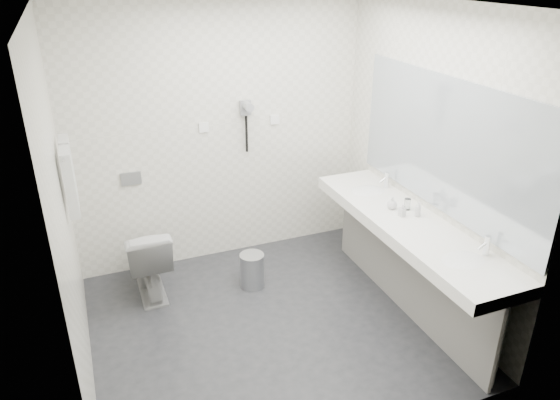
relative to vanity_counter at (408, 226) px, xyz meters
name	(u,v)px	position (x,y,z in m)	size (l,w,h in m)	color
floor	(270,325)	(-1.12, 0.20, -0.80)	(2.80, 2.80, 0.00)	#292A2E
ceiling	(267,4)	(-1.12, 0.20, 1.70)	(2.80, 2.80, 0.00)	white
wall_back	(220,136)	(-1.12, 1.50, 0.45)	(2.80, 2.80, 0.00)	white
wall_front	(357,278)	(-1.12, -1.10, 0.45)	(2.80, 2.80, 0.00)	white
wall_left	(64,218)	(-2.52, 0.20, 0.45)	(2.60, 2.60, 0.00)	white
wall_right	(428,161)	(0.27, 0.20, 0.45)	(2.60, 2.60, 0.00)	white
vanity_counter	(408,226)	(0.00, 0.00, 0.00)	(0.55, 2.20, 0.10)	white
vanity_panel	(406,271)	(0.02, 0.00, -0.42)	(0.03, 2.15, 0.75)	gray
vanity_post_near	(498,347)	(0.05, -1.04, -0.42)	(0.06, 0.06, 0.75)	silver
vanity_post_far	(349,218)	(0.05, 1.04, -0.42)	(0.06, 0.06, 0.75)	silver
mirror	(446,146)	(0.26, 0.00, 0.65)	(0.02, 2.20, 1.05)	#B2BCC6
basin_near	(463,262)	(0.00, -0.65, 0.04)	(0.40, 0.31, 0.05)	white
basin_far	(367,192)	(0.00, 0.65, 0.04)	(0.40, 0.31, 0.05)	white
faucet_near	(487,245)	(0.19, -0.65, 0.12)	(0.04, 0.04, 0.15)	silver
faucet_far	(387,180)	(0.19, 0.65, 0.12)	(0.04, 0.04, 0.15)	silver
soap_bottle_a	(402,210)	(-0.01, 0.10, 0.10)	(0.05, 0.05, 0.10)	white
soap_bottle_b	(392,203)	(-0.01, 0.24, 0.10)	(0.08, 0.08, 0.10)	white
soap_bottle_c	(418,209)	(0.11, 0.04, 0.11)	(0.05, 0.05, 0.13)	white
glass_left	(407,204)	(0.10, 0.18, 0.10)	(0.05, 0.05, 0.10)	silver
toilet	(148,260)	(-1.96, 1.05, -0.46)	(0.38, 0.67, 0.68)	white
flush_plate	(131,179)	(-1.98, 1.49, 0.15)	(0.18, 0.02, 0.12)	#B2B5BA
pedal_bin	(252,271)	(-1.07, 0.80, -0.64)	(0.22, 0.22, 0.31)	#B2B5BA
bin_lid	(252,256)	(-1.07, 0.80, -0.48)	(0.22, 0.22, 0.01)	#B2B5BA
towel_rail	(62,147)	(-2.47, 0.75, 0.75)	(0.02, 0.02, 0.62)	silver
towel_near	(70,182)	(-2.46, 0.61, 0.53)	(0.07, 0.24, 0.48)	silver
towel_far	(68,169)	(-2.46, 0.89, 0.53)	(0.07, 0.24, 0.48)	silver
dryer_cradle	(245,108)	(-0.88, 1.47, 0.70)	(0.10, 0.04, 0.14)	gray
dryer_barrel	(248,106)	(-0.88, 1.40, 0.73)	(0.08, 0.08, 0.14)	gray
dryer_cord	(247,134)	(-0.88, 1.46, 0.45)	(0.02, 0.02, 0.35)	black
switch_plate_a	(204,127)	(-1.27, 1.49, 0.55)	(0.09, 0.02, 0.09)	white
switch_plate_b	(275,120)	(-0.57, 1.49, 0.55)	(0.09, 0.02, 0.09)	white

